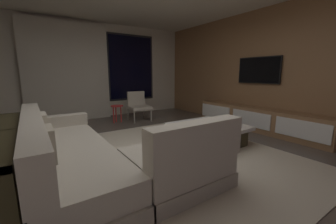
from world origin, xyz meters
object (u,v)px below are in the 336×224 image
(book_stack_on_coffee_table, at_px, (221,125))
(mounted_tv, at_px, (259,70))
(sectional_couch, at_px, (97,159))
(coffee_table, at_px, (208,134))
(side_stool, at_px, (117,109))
(media_console, at_px, (258,120))
(accent_chair_near_window, at_px, (138,104))

(book_stack_on_coffee_table, relative_size, mounted_tv, 0.28)
(sectional_couch, distance_m, mounted_tv, 4.00)
(coffee_table, bearing_deg, book_stack_on_coffee_table, -55.75)
(book_stack_on_coffee_table, bearing_deg, sectional_couch, -178.59)
(side_stool, xyz_separation_m, media_console, (2.37, -2.51, -0.12))
(coffee_table, bearing_deg, side_stool, 107.02)
(accent_chair_near_window, distance_m, side_stool, 0.62)
(sectional_couch, height_order, media_console, sectional_couch)
(side_stool, height_order, media_console, media_console)
(accent_chair_near_window, height_order, side_stool, accent_chair_near_window)
(book_stack_on_coffee_table, distance_m, accent_chair_near_window, 2.75)
(media_console, bearing_deg, accent_chair_near_window, 124.94)
(side_stool, bearing_deg, sectional_couch, -114.66)
(sectional_couch, bearing_deg, media_console, 4.25)
(side_stool, relative_size, mounted_tv, 0.45)
(accent_chair_near_window, distance_m, mounted_tv, 3.16)
(accent_chair_near_window, relative_size, side_stool, 1.70)
(side_stool, bearing_deg, coffee_table, -72.98)
(coffee_table, relative_size, accent_chair_near_window, 1.49)
(sectional_couch, xyz_separation_m, mounted_tv, (3.83, 0.47, 1.06))
(coffee_table, bearing_deg, sectional_couch, -173.21)
(book_stack_on_coffee_table, distance_m, side_stool, 2.87)
(accent_chair_near_window, relative_size, mounted_tv, 0.76)
(sectional_couch, distance_m, media_console, 3.66)
(book_stack_on_coffee_table, xyz_separation_m, media_console, (1.46, 0.22, -0.13))
(book_stack_on_coffee_table, height_order, mounted_tv, mounted_tv)
(side_stool, distance_m, media_console, 3.45)
(coffee_table, xyz_separation_m, accent_chair_near_window, (-0.16, 2.54, 0.25))
(sectional_couch, bearing_deg, coffee_table, 6.79)
(mounted_tv, bearing_deg, side_stool, 137.83)
(coffee_table, xyz_separation_m, side_stool, (-0.78, 2.54, 0.19))
(book_stack_on_coffee_table, bearing_deg, media_console, 8.44)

